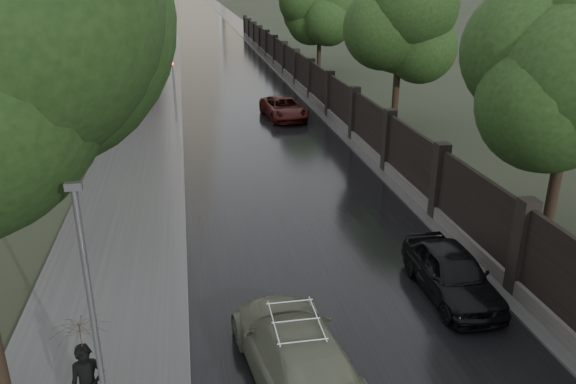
{
  "coord_description": "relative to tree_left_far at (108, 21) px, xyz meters",
  "views": [
    {
      "loc": [
        -3.68,
        -6.65,
        7.99
      ],
      "look_at": [
        -0.71,
        9.59,
        1.5
      ],
      "focal_mm": 35.0,
      "sensor_mm": 36.0,
      "label": 1
    }
  ],
  "objects": [
    {
      "name": "pedestrian_umbrella",
      "position": [
        2.24,
        -27.99,
        -3.3
      ],
      "size": [
        1.13,
        1.15,
        2.68
      ],
      "rotation": [
        0.0,
        0.0,
        0.14
      ],
      "color": "black",
      "rests_on": "sidewalk_left"
    },
    {
      "name": "volga_sedan",
      "position": [
        6.2,
        -27.27,
        -4.55
      ],
      "size": [
        2.55,
        5.01,
        1.39
      ],
      "primitive_type": "imported",
      "rotation": [
        0.0,
        0.0,
        3.27
      ],
      "color": "#535746",
      "rests_on": "ground"
    },
    {
      "name": "car_right_far",
      "position": [
        9.85,
        -5.03,
        -4.63
      ],
      "size": [
        2.46,
        4.61,
        1.23
      ],
      "primitive_type": "imported",
      "rotation": [
        0.0,
        0.0,
        0.1
      ],
      "color": "black",
      "rests_on": "ground"
    },
    {
      "name": "traffic_light",
      "position": [
        3.7,
        -5.01,
        -2.84
      ],
      "size": [
        0.16,
        0.32,
        4.0
      ],
      "color": "#59595E",
      "rests_on": "ground"
    },
    {
      "name": "fence_right",
      "position": [
        12.6,
        2.01,
        -4.23
      ],
      "size": [
        0.45,
        75.72,
        2.7
      ],
      "color": "#383533",
      "rests_on": "ground"
    },
    {
      "name": "lamp_post",
      "position": [
        2.6,
        -28.5,
        -2.57
      ],
      "size": [
        0.25,
        0.12,
        5.11
      ],
      "color": "#59595E",
      "rests_on": "ground"
    },
    {
      "name": "tree_left_far",
      "position": [
        0.0,
        0.0,
        0.0
      ],
      "size": [
        4.25,
        4.25,
        7.39
      ],
      "color": "black",
      "rests_on": "ground"
    },
    {
      "name": "tree_right_a",
      "position": [
        15.5,
        -22.0,
        -0.29
      ],
      "size": [
        4.08,
        4.08,
        7.01
      ],
      "color": "black",
      "rests_on": "ground"
    },
    {
      "name": "car_right_near",
      "position": [
        10.86,
        -24.76,
        -4.58
      ],
      "size": [
        1.56,
        3.87,
        1.32
      ],
      "primitive_type": "imported",
      "rotation": [
        0.0,
        0.0,
        0.0
      ],
      "color": "black",
      "rests_on": "ground"
    },
    {
      "name": "tree_right_b",
      "position": [
        15.5,
        -8.0,
        -0.29
      ],
      "size": [
        4.08,
        4.08,
        7.01
      ],
      "color": "black",
      "rests_on": "ground"
    },
    {
      "name": "tree_right_c",
      "position": [
        15.5,
        10.0,
        -0.29
      ],
      "size": [
        4.08,
        4.08,
        7.01
      ],
      "color": "black",
      "rests_on": "ground"
    }
  ]
}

